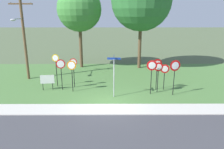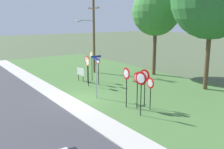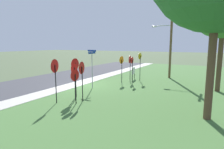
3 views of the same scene
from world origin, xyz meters
TOP-DOWN VIEW (x-y plane):
  - ground_plane at (0.00, 0.00)m, footprint 160.00×160.00m
  - road_asphalt at (0.00, -4.80)m, footprint 44.00×6.40m
  - sidewalk_strip at (0.00, -0.80)m, footprint 44.00×1.60m
  - grass_median at (0.00, 6.00)m, footprint 44.00×12.00m
  - stop_sign_near_left at (-3.74, 2.95)m, footprint 0.74×0.12m
  - stop_sign_near_right at (-2.84, 3.55)m, footprint 0.62×0.09m
  - stop_sign_far_left at (-2.80, 2.49)m, footprint 0.71×0.12m
  - stop_sign_far_center at (-4.33, 3.76)m, footprint 0.62×0.13m
  - yield_sign_near_left at (4.56, 2.87)m, footprint 0.72×0.12m
  - yield_sign_near_right at (3.95, 2.92)m, footprint 0.79×0.16m
  - yield_sign_far_left at (3.32, 1.90)m, footprint 0.79×0.11m
  - yield_sign_far_right at (5.00, 1.69)m, footprint 0.82×0.19m
  - yield_sign_center at (3.92, 2.31)m, footprint 0.70×0.10m
  - street_name_post at (0.47, 1.36)m, footprint 0.96×0.82m
  - utility_pole at (-7.60, 5.80)m, footprint 2.10×2.25m
  - notice_board at (-4.89, 2.87)m, footprint 1.10×0.16m
  - oak_tree_left at (-3.16, 10.56)m, footprint 4.80×4.80m

SIDE VIEW (x-z plane):
  - ground_plane at x=0.00m, z-range 0.00..0.00m
  - road_asphalt at x=0.00m, z-range 0.00..0.01m
  - grass_median at x=0.00m, z-range 0.00..0.04m
  - sidewalk_strip at x=0.00m, z-range 0.00..0.06m
  - notice_board at x=-4.89m, z-range 0.25..1.50m
  - yield_sign_near_left at x=4.56m, z-range 0.55..2.67m
  - stop_sign_near_right at x=-2.84m, z-range 0.57..3.04m
  - yield_sign_center at x=3.92m, z-range 0.63..3.04m
  - stop_sign_far_left at x=-2.80m, z-range 0.61..3.12m
  - stop_sign_near_left at x=-3.74m, z-range 0.62..3.14m
  - street_name_post at x=0.47m, z-range 0.33..3.49m
  - yield_sign_near_right at x=3.95m, z-range 0.68..3.23m
  - stop_sign_far_center at x=-4.33m, z-range 0.62..3.41m
  - yield_sign_far_left at x=3.32m, z-range 0.72..3.39m
  - yield_sign_far_right at x=5.00m, z-range 0.74..3.47m
  - utility_pole at x=-7.60m, z-range 0.38..8.12m
  - oak_tree_left at x=-3.16m, z-range 2.03..10.85m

